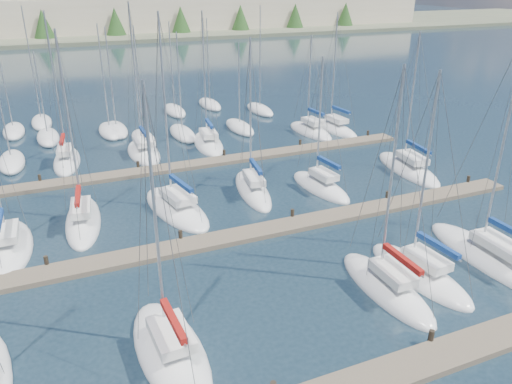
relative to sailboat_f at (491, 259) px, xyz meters
name	(u,v)px	position (x,y,z in m)	size (l,w,h in m)	color
ground	(127,98)	(-12.47, 52.67, -0.18)	(400.00, 400.00, 0.00)	#1E303D
dock_near	(369,381)	(-12.47, -5.32, -0.02)	(44.00, 1.93, 1.10)	#6B5E4C
dock_mid	(244,235)	(-12.47, 8.68, -0.02)	(44.00, 1.93, 1.10)	#6B5E4C
dock_far	(185,166)	(-12.47, 22.68, -0.02)	(44.00, 1.93, 1.10)	#6B5E4C
sailboat_f	(491,259)	(0.00, 0.00, 0.00)	(3.01, 10.06, 14.07)	white
sailboat_n	(67,161)	(-22.10, 28.14, 0.02)	(3.21, 7.85, 13.85)	white
sailboat_c	(170,350)	(-19.63, -0.23, 0.00)	(3.22, 7.84, 12.96)	white
sailboat_q	(310,131)	(3.01, 27.75, 0.00)	(3.00, 7.50, 10.91)	white
sailboat_o	(144,152)	(-15.15, 27.80, 0.02)	(2.91, 7.74, 14.43)	white
sailboat_k	(253,190)	(-9.08, 15.24, 0.01)	(3.46, 8.35, 12.46)	white
sailboat_j	(176,208)	(-15.51, 14.32, 0.00)	(4.45, 9.04, 14.42)	white
sailboat_p	(208,143)	(-8.59, 27.95, 0.01)	(3.70, 8.24, 13.53)	white
sailboat_l	(321,187)	(-3.82, 13.70, 0.01)	(2.94, 7.27, 11.05)	white
sailboat_i	(83,221)	(-21.96, 14.85, 0.02)	(3.31, 8.48, 13.55)	white
sailboat_r	(334,128)	(5.88, 27.54, 0.02)	(2.82, 8.05, 13.06)	white
sailboat_m	(408,169)	(5.28, 14.23, 0.00)	(3.90, 9.19, 12.37)	white
sailboat_h	(8,247)	(-26.64, 12.93, 0.00)	(3.18, 7.75, 12.95)	white
sailboat_e	(419,274)	(-5.06, 0.38, 0.01)	(2.93, 7.74, 12.25)	white
sailboat_d	(386,287)	(-7.62, 0.00, 0.01)	(2.53, 7.74, 12.74)	white
distant_boats	(112,130)	(-16.81, 36.43, 0.12)	(36.93, 20.75, 13.30)	#9EA0A5
shoreline	(19,8)	(-25.76, 142.44, 7.27)	(400.00, 60.00, 38.00)	#666B51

